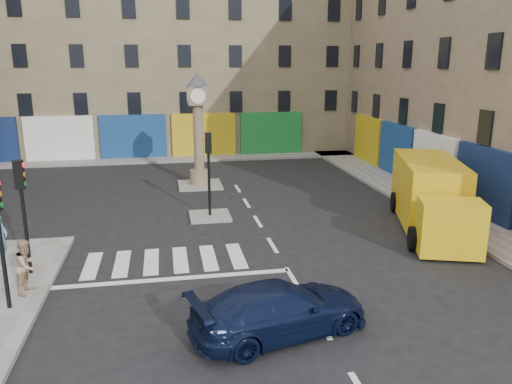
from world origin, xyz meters
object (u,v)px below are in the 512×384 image
object	(u,v)px
pedestrian_tan	(27,266)
pedestrian_blue	(0,239)
yellow_van	(431,196)
navy_sedan	(280,309)
clock_pillar	(198,123)
traffic_light_island	(209,161)
traffic_light_left_far	(22,199)

from	to	relation	value
pedestrian_tan	pedestrian_blue	bearing A→B (deg)	46.07
pedestrian_tan	yellow_van	bearing A→B (deg)	-61.32
pedestrian_blue	pedestrian_tan	distance (m)	2.54
pedestrian_blue	yellow_van	bearing A→B (deg)	-76.90
navy_sedan	clock_pillar	bearing A→B (deg)	-12.65
traffic_light_island	clock_pillar	bearing A→B (deg)	90.00
yellow_van	pedestrian_tan	size ratio (longest dim) A/B	4.83
pedestrian_blue	pedestrian_tan	world-z (taller)	pedestrian_blue
yellow_van	traffic_light_island	bearing A→B (deg)	179.40
navy_sedan	pedestrian_tan	world-z (taller)	pedestrian_tan
navy_sedan	yellow_van	distance (m)	10.90
clock_pillar	pedestrian_blue	size ratio (longest dim) A/B	3.16
traffic_light_left_far	yellow_van	bearing A→B (deg)	8.77
clock_pillar	navy_sedan	size ratio (longest dim) A/B	1.31
traffic_light_left_far	traffic_light_island	world-z (taller)	traffic_light_left_far
traffic_light_left_far	yellow_van	size ratio (longest dim) A/B	0.47
traffic_light_left_far	yellow_van	distance (m)	15.51
traffic_light_island	pedestrian_blue	distance (m)	8.83
pedestrian_blue	pedestrian_tan	bearing A→B (deg)	-141.02
traffic_light_left_far	traffic_light_island	xyz separation A→B (m)	(6.30, 5.40, -0.03)
clock_pillar	yellow_van	world-z (taller)	clock_pillar
clock_pillar	pedestrian_blue	bearing A→B (deg)	-124.45
yellow_van	pedestrian_tan	bearing A→B (deg)	-147.61
traffic_light_island	clock_pillar	distance (m)	6.07
yellow_van	navy_sedan	bearing A→B (deg)	-120.39
pedestrian_blue	pedestrian_tan	xyz separation A→B (m)	(1.33, -2.16, -0.15)
navy_sedan	pedestrian_blue	bearing A→B (deg)	40.17
navy_sedan	yellow_van	xyz separation A→B (m)	(8.15, 7.20, 0.69)
navy_sedan	yellow_van	bearing A→B (deg)	-64.10
traffic_light_island	clock_pillar	world-z (taller)	clock_pillar
traffic_light_island	navy_sedan	size ratio (longest dim) A/B	0.79
traffic_light_left_far	clock_pillar	distance (m)	13.05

